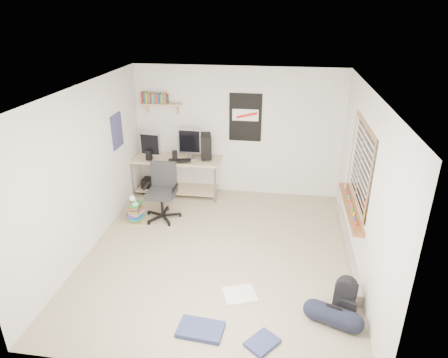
# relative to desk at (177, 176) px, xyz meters

# --- Properties ---
(floor) EXTENTS (4.00, 4.50, 0.01)m
(floor) POSITION_rel_desk_xyz_m (1.17, -2.00, -0.37)
(floor) COLOR gray
(floor) RESTS_ON ground
(ceiling) EXTENTS (4.00, 4.50, 0.01)m
(ceiling) POSITION_rel_desk_xyz_m (1.17, -2.00, 2.14)
(ceiling) COLOR white
(ceiling) RESTS_ON ground
(back_wall) EXTENTS (4.00, 0.01, 2.50)m
(back_wall) POSITION_rel_desk_xyz_m (1.17, 0.26, 0.89)
(back_wall) COLOR silver
(back_wall) RESTS_ON ground
(left_wall) EXTENTS (0.01, 4.50, 2.50)m
(left_wall) POSITION_rel_desk_xyz_m (-0.83, -2.00, 0.89)
(left_wall) COLOR silver
(left_wall) RESTS_ON ground
(right_wall) EXTENTS (0.01, 4.50, 2.50)m
(right_wall) POSITION_rel_desk_xyz_m (3.18, -2.00, 0.89)
(right_wall) COLOR silver
(right_wall) RESTS_ON ground
(desk) EXTENTS (1.90, 1.15, 0.81)m
(desk) POSITION_rel_desk_xyz_m (0.00, 0.00, 0.00)
(desk) COLOR tan
(desk) RESTS_ON floor
(monitor_left) EXTENTS (0.41, 0.14, 0.44)m
(monitor_left) POSITION_rel_desk_xyz_m (-0.42, -0.28, 0.66)
(monitor_left) COLOR #9C9BA0
(monitor_left) RESTS_ON desk
(monitor_right) EXTENTS (0.44, 0.12, 0.48)m
(monitor_right) POSITION_rel_desk_xyz_m (0.30, -0.06, 0.68)
(monitor_right) COLOR #95969A
(monitor_right) RESTS_ON desk
(pc_tower) EXTENTS (0.29, 0.45, 0.44)m
(pc_tower) POSITION_rel_desk_xyz_m (0.60, 0.00, 0.66)
(pc_tower) COLOR black
(pc_tower) RESTS_ON desk
(keyboard) EXTENTS (0.45, 0.23, 0.02)m
(keyboard) POSITION_rel_desk_xyz_m (0.15, -0.29, 0.45)
(keyboard) COLOR black
(keyboard) RESTS_ON desk
(speaker_left) EXTENTS (0.11, 0.11, 0.20)m
(speaker_left) POSITION_rel_desk_xyz_m (-0.44, -0.33, 0.54)
(speaker_left) COLOR black
(speaker_left) RESTS_ON desk
(speaker_right) EXTENTS (0.12, 0.12, 0.19)m
(speaker_right) POSITION_rel_desk_xyz_m (0.06, -0.29, 0.54)
(speaker_right) COLOR black
(speaker_right) RESTS_ON desk
(office_chair) EXTENTS (0.67, 0.67, 1.01)m
(office_chair) POSITION_rel_desk_xyz_m (0.00, -1.08, 0.12)
(office_chair) COLOR #242527
(office_chair) RESTS_ON floor
(wall_shelf) EXTENTS (0.80, 0.22, 0.24)m
(wall_shelf) POSITION_rel_desk_xyz_m (-0.28, 0.14, 1.42)
(wall_shelf) COLOR tan
(wall_shelf) RESTS_ON back_wall
(poster_back_wall) EXTENTS (0.62, 0.03, 0.92)m
(poster_back_wall) POSITION_rel_desk_xyz_m (1.32, 0.23, 1.19)
(poster_back_wall) COLOR black
(poster_back_wall) RESTS_ON back_wall
(poster_left_wall) EXTENTS (0.02, 0.42, 0.60)m
(poster_left_wall) POSITION_rel_desk_xyz_m (-0.81, -0.80, 1.14)
(poster_left_wall) COLOR navy
(poster_left_wall) RESTS_ON left_wall
(window) EXTENTS (0.10, 1.50, 1.26)m
(window) POSITION_rel_desk_xyz_m (3.12, -1.70, 1.08)
(window) COLOR brown
(window) RESTS_ON right_wall
(baseboard_heater) EXTENTS (0.08, 2.50, 0.18)m
(baseboard_heater) POSITION_rel_desk_xyz_m (3.13, -1.70, -0.28)
(baseboard_heater) COLOR #B7B2A8
(baseboard_heater) RESTS_ON floor
(backpack) EXTENTS (0.32, 0.28, 0.35)m
(backpack) POSITION_rel_desk_xyz_m (2.92, -3.01, -0.16)
(backpack) COLOR black
(backpack) RESTS_ON floor
(duffel_bag) EXTENTS (0.32, 0.32, 0.49)m
(duffel_bag) POSITION_rel_desk_xyz_m (2.76, -3.29, -0.22)
(duffel_bag) COLOR black
(duffel_bag) RESTS_ON floor
(tshirt) EXTENTS (0.51, 0.47, 0.04)m
(tshirt) POSITION_rel_desk_xyz_m (1.60, -2.95, -0.34)
(tshirt) COLOR silver
(tshirt) RESTS_ON floor
(jeans_a) EXTENTS (0.56, 0.38, 0.06)m
(jeans_a) POSITION_rel_desk_xyz_m (1.22, -3.64, -0.33)
(jeans_a) COLOR navy
(jeans_a) RESTS_ON floor
(jeans_b) EXTENTS (0.43, 0.45, 0.04)m
(jeans_b) POSITION_rel_desk_xyz_m (1.95, -3.72, -0.34)
(jeans_b) COLOR navy
(jeans_b) RESTS_ON floor
(book_stack) EXTENTS (0.50, 0.42, 0.32)m
(book_stack) POSITION_rel_desk_xyz_m (-0.43, -1.26, -0.21)
(book_stack) COLOR brown
(book_stack) RESTS_ON floor
(desk_lamp) EXTENTS (0.11, 0.18, 0.18)m
(desk_lamp) POSITION_rel_desk_xyz_m (-0.41, -1.28, 0.02)
(desk_lamp) COLOR white
(desk_lamp) RESTS_ON book_stack
(subwoofer) EXTENTS (0.26, 0.26, 0.29)m
(subwoofer) POSITION_rel_desk_xyz_m (-0.58, -0.06, -0.22)
(subwoofer) COLOR black
(subwoofer) RESTS_ON floor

